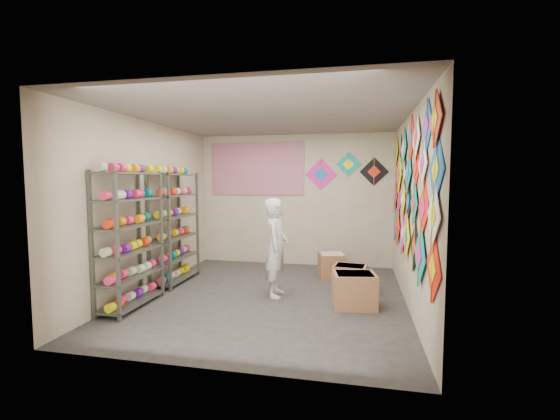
% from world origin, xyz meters
% --- Properties ---
extents(ground, '(4.50, 4.50, 0.00)m').
position_xyz_m(ground, '(0.00, 0.00, 0.00)').
color(ground, '#2D2A27').
extents(room_walls, '(4.50, 4.50, 4.50)m').
position_xyz_m(room_walls, '(0.00, 0.00, 1.64)').
color(room_walls, '#B9A88D').
rests_on(room_walls, ground).
extents(shelf_rack_front, '(0.40, 1.10, 1.90)m').
position_xyz_m(shelf_rack_front, '(-1.78, -0.85, 0.95)').
color(shelf_rack_front, '#4C5147').
rests_on(shelf_rack_front, ground).
extents(shelf_rack_back, '(0.40, 1.10, 1.90)m').
position_xyz_m(shelf_rack_back, '(-1.78, 0.45, 0.95)').
color(shelf_rack_back, '#4C5147').
rests_on(shelf_rack_back, ground).
extents(string_spools, '(0.12, 2.36, 0.12)m').
position_xyz_m(string_spools, '(-1.78, -0.20, 1.05)').
color(string_spools, '#F5305B').
rests_on(string_spools, ground).
extents(kite_wall_display, '(0.06, 4.29, 2.07)m').
position_xyz_m(kite_wall_display, '(1.98, 0.01, 1.60)').
color(kite_wall_display, red).
rests_on(kite_wall_display, room_walls).
extents(back_wall_kites, '(1.66, 0.02, 0.78)m').
position_xyz_m(back_wall_kites, '(1.03, 2.24, 1.95)').
color(back_wall_kites, '#DE1A93').
rests_on(back_wall_kites, room_walls).
extents(poster, '(2.00, 0.01, 1.10)m').
position_xyz_m(poster, '(-0.80, 2.23, 2.00)').
color(poster, purple).
rests_on(poster, room_walls).
extents(shopkeeper, '(0.58, 0.40, 1.50)m').
position_xyz_m(shopkeeper, '(0.09, 0.06, 0.75)').
color(shopkeeper, silver).
rests_on(shopkeeper, ground).
extents(carton_a, '(0.65, 0.57, 0.48)m').
position_xyz_m(carton_a, '(1.27, -0.22, 0.24)').
color(carton_a, '#966841').
rests_on(carton_a, ground).
extents(carton_b, '(0.56, 0.48, 0.42)m').
position_xyz_m(carton_b, '(1.19, 0.52, 0.21)').
color(carton_b, '#966841').
rests_on(carton_b, ground).
extents(carton_c, '(0.56, 0.59, 0.44)m').
position_xyz_m(carton_c, '(0.85, 1.34, 0.22)').
color(carton_c, '#966841').
rests_on(carton_c, ground).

